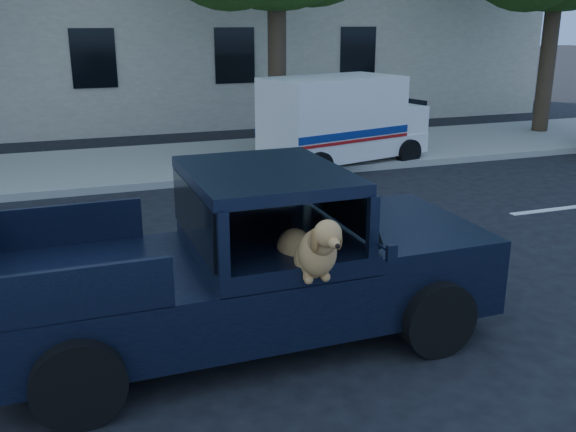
# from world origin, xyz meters

# --- Properties ---
(ground) EXTENTS (120.00, 120.00, 0.00)m
(ground) POSITION_xyz_m (0.00, 0.00, 0.00)
(ground) COLOR black
(ground) RESTS_ON ground
(far_sidewalk) EXTENTS (60.00, 4.00, 0.15)m
(far_sidewalk) POSITION_xyz_m (0.00, 9.20, 0.07)
(far_sidewalk) COLOR gray
(far_sidewalk) RESTS_ON ground
(lane_stripes) EXTENTS (21.60, 0.14, 0.01)m
(lane_stripes) POSITION_xyz_m (2.00, 3.40, 0.01)
(lane_stripes) COLOR silver
(lane_stripes) RESTS_ON ground
(pickup_truck) EXTENTS (5.13, 2.63, 1.83)m
(pickup_truck) POSITION_xyz_m (1.52, 0.64, 0.62)
(pickup_truck) COLOR black
(pickup_truck) RESTS_ON ground
(mail_truck) EXTENTS (4.01, 2.64, 2.03)m
(mail_truck) POSITION_xyz_m (5.94, 7.88, 0.89)
(mail_truck) COLOR silver
(mail_truck) RESTS_ON ground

